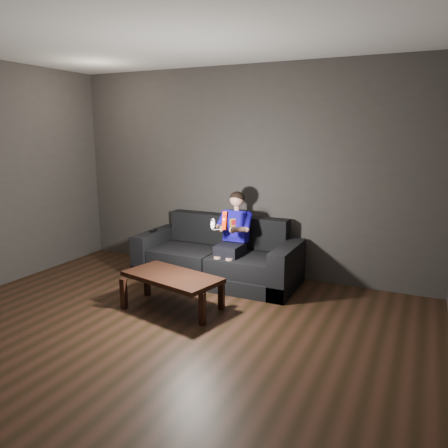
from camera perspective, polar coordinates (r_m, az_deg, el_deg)
The scene contains 9 objects.
floor at distance 4.02m, azimuth -11.94°, elevation -16.00°, with size 5.00×5.00×0.00m, color black.
back_wall at distance 5.76m, azimuth 2.72°, elevation 6.79°, with size 5.00×0.04×2.70m, color #373331.
ceiling at distance 3.66m, azimuth -13.94°, elevation 24.78°, with size 5.00×5.00×0.02m, color silver.
sofa at distance 5.60m, azimuth -0.77°, elevation -4.75°, with size 2.05×0.89×0.79m.
child at distance 5.35m, azimuth 1.21°, elevation -0.89°, with size 0.43×0.53×1.07m.
wii_remote_red at distance 4.90m, azimuth 0.12°, elevation 0.46°, with size 0.05×0.08×0.21m.
nunchuk_white at distance 4.98m, azimuth -1.47°, elevation 0.02°, with size 0.07×0.09×0.14m.
wii_remote_black at distance 5.91m, azimuth -9.18°, elevation -0.83°, with size 0.08×0.17×0.03m.
coffee_table at distance 4.70m, azimuth -6.80°, elevation -7.19°, with size 1.14×0.75×0.38m.
Camera 1 is at (2.21, -2.79, 1.87)m, focal length 35.00 mm.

